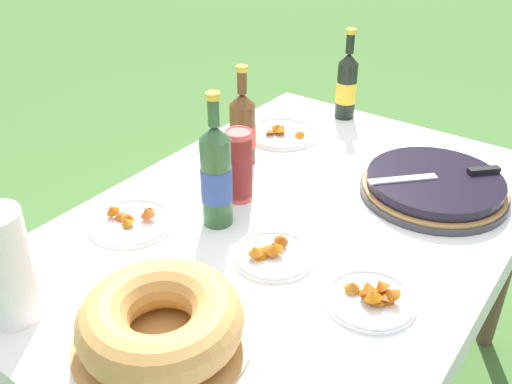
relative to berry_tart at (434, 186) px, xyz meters
name	(u,v)px	position (x,y,z in m)	size (l,w,h in m)	color
garden_table	(292,243)	(-0.32, 0.25, -0.10)	(1.46, 0.99, 0.73)	brown
tablecloth	(293,224)	(-0.32, 0.25, -0.04)	(1.47, 1.00, 0.10)	white
berry_tart	(434,186)	(0.00, 0.00, 0.00)	(0.40, 0.40, 0.06)	#38383D
serving_knife	(446,174)	(0.02, -0.02, 0.04)	(0.29, 0.28, 0.01)	silver
bundt_cake	(161,322)	(-0.83, 0.22, 0.03)	(0.35, 0.35, 0.11)	#B78447
cup_stack	(239,166)	(-0.32, 0.42, 0.07)	(0.07, 0.07, 0.20)	#E04C47
cider_bottle_green	(216,176)	(-0.45, 0.40, 0.11)	(0.08, 0.08, 0.35)	#2D562D
cider_bottle_amber	(243,128)	(-0.15, 0.54, 0.08)	(0.08, 0.08, 0.30)	brown
juice_bottle_red	(347,85)	(0.33, 0.45, 0.09)	(0.07, 0.07, 0.31)	black
snack_plate_near	(273,254)	(-0.49, 0.20, -0.01)	(0.19, 0.19, 0.05)	white
snack_plate_left	(282,133)	(0.07, 0.55, -0.02)	(0.24, 0.24, 0.05)	white
snack_plate_right	(131,221)	(-0.59, 0.57, -0.02)	(0.21, 0.21, 0.05)	white
snack_plate_far	(372,297)	(-0.50, -0.06, -0.01)	(0.19, 0.19, 0.06)	white
paper_towel_roll	(4,267)	(-0.95, 0.52, 0.10)	(0.11, 0.11, 0.25)	white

